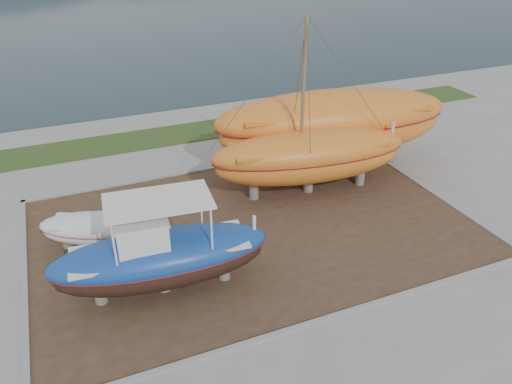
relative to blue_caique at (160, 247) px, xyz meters
name	(u,v)px	position (x,y,z in m)	size (l,w,h in m)	color
ground	(296,284)	(4.48, -1.48, -1.88)	(140.00, 140.00, 0.00)	gray
dirt_patch	(254,228)	(4.48, 2.52, -1.85)	(18.00, 12.00, 0.06)	#422D1E
curb_frame	(254,227)	(4.48, 2.52, -1.81)	(18.60, 12.60, 0.15)	gray
grass_strip	(182,134)	(4.48, 14.02, -1.84)	(44.00, 3.00, 0.08)	#284219
sea	(85,6)	(4.48, 68.52, -1.88)	(260.00, 100.00, 0.04)	#1A3034
blue_caique	(160,247)	(0.00, 0.00, 0.00)	(7.57, 2.36, 3.65)	#184496
white_dinghy	(100,232)	(-1.71, 3.56, -1.12)	(4.66, 1.75, 1.40)	white
orange_sailboat	(313,111)	(8.16, 4.49, 2.27)	(9.43, 2.78, 8.18)	orange
orange_bare_hull	(332,131)	(10.45, 6.41, 0.20)	(12.33, 3.70, 4.04)	orange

